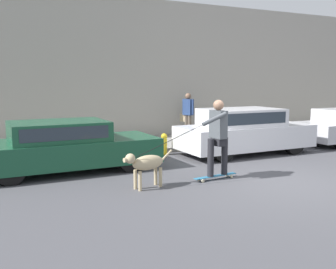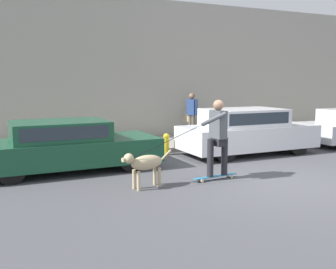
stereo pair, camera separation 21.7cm
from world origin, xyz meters
TOP-DOWN VIEW (x-y plane):
  - ground_plane at (0.00, 0.00)m, footprint 36.00×36.00m
  - back_wall at (0.00, 6.80)m, footprint 32.00×0.30m
  - sidewalk_curb at (0.00, 5.37)m, footprint 30.00×2.53m
  - parked_car_0 at (-3.92, 2.97)m, footprint 4.31×1.77m
  - parked_car_1 at (1.29, 2.97)m, footprint 4.01×1.66m
  - dog at (-2.76, 0.77)m, footprint 1.17×0.45m
  - skateboarder at (-1.09, 0.77)m, footprint 2.55×0.58m
  - pedestrian_with_bag at (1.06, 5.99)m, footprint 0.30×0.62m
  - fire_hydrant at (-0.90, 3.85)m, footprint 0.18×0.18m

SIDE VIEW (x-z plane):
  - ground_plane at x=0.00m, z-range 0.00..0.00m
  - sidewalk_curb at x=0.00m, z-range 0.00..0.14m
  - fire_hydrant at x=-0.90m, z-range 0.02..0.65m
  - dog at x=-2.76m, z-range 0.13..0.88m
  - parked_car_0 at x=-3.92m, z-range -0.01..1.20m
  - parked_car_1 at x=1.29m, z-range -0.01..1.33m
  - skateboarder at x=-1.09m, z-range 0.13..1.87m
  - pedestrian_with_bag at x=1.06m, z-range 0.23..1.79m
  - back_wall at x=0.00m, z-range 0.00..4.97m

